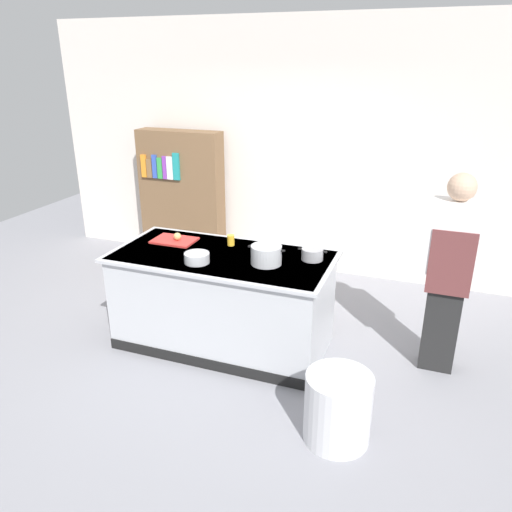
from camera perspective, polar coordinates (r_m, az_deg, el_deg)
The scene contains 12 objects.
ground_plane at distance 4.83m, azimuth -3.66°, elevation -9.86°, with size 10.00×10.00×0.00m, color gray.
back_wall at distance 6.17m, azimuth 4.06°, elevation 12.13°, with size 6.40×0.12×3.00m, color silver.
counter_island at distance 4.60m, azimuth -3.81°, elevation -4.92°, with size 1.98×0.98×0.90m.
cutting_board at distance 4.80m, azimuth -9.35°, elevation 1.78°, with size 0.40×0.28×0.02m, color red.
onion at distance 4.77m, azimuth -9.03°, elevation 2.24°, with size 0.07×0.07×0.07m, color tan.
stock_pot at distance 4.20m, azimuth 1.19°, elevation 0.13°, with size 0.33×0.26×0.16m.
sauce_pan at distance 4.32m, azimuth 6.48°, elevation 0.22°, with size 0.25×0.19×0.10m.
mixing_bowl at distance 4.27m, azimuth -6.80°, elevation -0.21°, with size 0.22×0.22×0.09m, color #B7BABF.
juice_cup at distance 4.63m, azimuth -2.91°, elevation 1.82°, with size 0.07×0.07×0.10m, color yellow.
trash_bin at distance 3.67m, azimuth 9.38°, elevation -16.83°, with size 0.47×0.47×0.52m, color silver.
person_chef at distance 4.35m, azimuth 21.29°, elevation -1.58°, with size 0.38×0.25×1.72m.
bookshelf at distance 6.56m, azimuth -8.50°, elevation 6.73°, with size 1.10×0.31×1.70m.
Camera 1 is at (1.71, -3.74, 2.53)m, focal length 34.84 mm.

